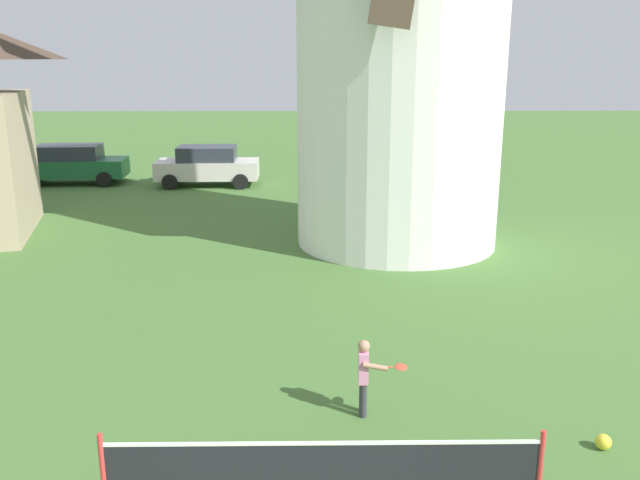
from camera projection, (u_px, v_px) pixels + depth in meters
tennis_net at (322, 467)px, 7.37m from camera, size 4.83×0.06×1.10m
player_far at (365, 373)px, 9.61m from camera, size 0.69×0.49×1.15m
stray_ball at (603, 442)px, 8.90m from camera, size 0.21×0.21×0.21m
parked_car_green at (70, 164)px, 27.19m from camera, size 4.53×2.10×1.56m
parked_car_cream at (208, 165)px, 26.80m from camera, size 4.02×1.94×1.56m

